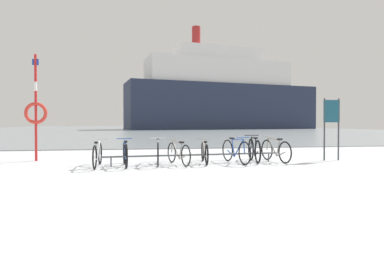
# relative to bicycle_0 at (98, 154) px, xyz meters

# --- Properties ---
(ground) EXTENTS (80.00, 132.00, 0.08)m
(ground) POSITION_rel_bicycle_0_xyz_m (3.44, 49.94, -0.39)
(ground) COLOR silver
(bike_rack) EXTENTS (5.47, 0.52, 0.31)m
(bike_rack) POSITION_rel_bicycle_0_xyz_m (2.84, 0.20, -0.08)
(bike_rack) COLOR #4C5156
(bike_rack) RESTS_ON ground
(bicycle_0) EXTENTS (0.46, 1.75, 0.78)m
(bicycle_0) POSITION_rel_bicycle_0_xyz_m (0.00, 0.00, 0.00)
(bicycle_0) COLOR black
(bicycle_0) RESTS_ON ground
(bicycle_1) EXTENTS (0.46, 1.64, 0.79)m
(bicycle_1) POSITION_rel_bicycle_0_xyz_m (0.77, 0.02, 0.00)
(bicycle_1) COLOR black
(bicycle_1) RESTS_ON ground
(bicycle_2) EXTENTS (0.46, 1.74, 0.83)m
(bicycle_2) POSITION_rel_bicycle_0_xyz_m (1.73, 0.23, 0.02)
(bicycle_2) COLOR black
(bicycle_2) RESTS_ON ground
(bicycle_3) EXTENTS (0.63, 1.64, 0.75)m
(bicycle_3) POSITION_rel_bicycle_0_xyz_m (2.34, 0.19, -0.01)
(bicycle_3) COLOR black
(bicycle_3) RESTS_ON ground
(bicycle_4) EXTENTS (0.46, 1.71, 0.74)m
(bicycle_4) POSITION_rel_bicycle_0_xyz_m (3.19, 0.38, -0.02)
(bicycle_4) COLOR black
(bicycle_4) RESTS_ON ground
(bicycle_5) EXTENTS (0.54, 1.77, 0.83)m
(bicycle_5) POSITION_rel_bicycle_0_xyz_m (4.15, 0.26, 0.02)
(bicycle_5) COLOR black
(bicycle_5) RESTS_ON ground
(bicycle_6) EXTENTS (0.46, 1.68, 0.85)m
(bicycle_6) POSITION_rel_bicycle_0_xyz_m (4.84, 0.50, 0.03)
(bicycle_6) COLOR black
(bicycle_6) RESTS_ON ground
(bicycle_7) EXTENTS (0.47, 1.71, 0.81)m
(bicycle_7) POSITION_rel_bicycle_0_xyz_m (5.53, 0.40, 0.01)
(bicycle_7) COLOR black
(bicycle_7) RESTS_ON ground
(info_sign) EXTENTS (0.55, 0.08, 2.07)m
(info_sign) POSITION_rel_bicycle_0_xyz_m (7.53, 0.47, 1.06)
(info_sign) COLOR #33383D
(info_sign) RESTS_ON ground
(rescue_post) EXTENTS (0.73, 0.11, 3.51)m
(rescue_post) POSITION_rel_bicycle_0_xyz_m (-2.20, 1.79, 1.32)
(rescue_post) COLOR red
(rescue_post) RESTS_ON ground
(ferry_ship) EXTENTS (39.48, 16.30, 19.98)m
(ferry_ship) POSITION_rel_bicycle_0_xyz_m (16.99, 53.60, 6.35)
(ferry_ship) COLOR #232D47
(ferry_ship) RESTS_ON ground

